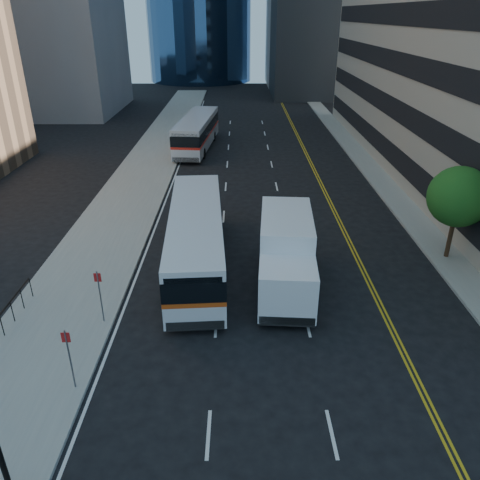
{
  "coord_description": "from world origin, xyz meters",
  "views": [
    {
      "loc": [
        -2.52,
        -14.85,
        12.27
      ],
      "look_at": [
        -2.44,
        4.63,
        2.8
      ],
      "focal_mm": 35.0,
      "sensor_mm": 36.0,
      "label": 1
    }
  ],
  "objects_px": {
    "street_tree": "(459,197)",
    "bus_rear": "(197,132)",
    "box_truck": "(286,254)",
    "bus_front": "(196,238)"
  },
  "relations": [
    {
      "from": "street_tree",
      "to": "box_truck",
      "type": "bearing_deg",
      "value": -162.28
    },
    {
      "from": "bus_front",
      "to": "box_truck",
      "type": "xyz_separation_m",
      "value": [
        4.5,
        -2.06,
        0.11
      ]
    },
    {
      "from": "street_tree",
      "to": "bus_front",
      "type": "xyz_separation_m",
      "value": [
        -13.72,
        -0.88,
        -1.93
      ]
    },
    {
      "from": "bus_front",
      "to": "box_truck",
      "type": "bearing_deg",
      "value": -28.41
    },
    {
      "from": "street_tree",
      "to": "bus_rear",
      "type": "height_order",
      "value": "street_tree"
    },
    {
      "from": "bus_front",
      "to": "bus_rear",
      "type": "height_order",
      "value": "bus_front"
    },
    {
      "from": "street_tree",
      "to": "bus_rear",
      "type": "xyz_separation_m",
      "value": [
        -15.6,
        23.52,
        -1.94
      ]
    },
    {
      "from": "bus_front",
      "to": "bus_rear",
      "type": "bearing_deg",
      "value": 90.65
    },
    {
      "from": "bus_rear",
      "to": "box_truck",
      "type": "distance_m",
      "value": 27.23
    },
    {
      "from": "street_tree",
      "to": "box_truck",
      "type": "distance_m",
      "value": 9.85
    }
  ]
}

